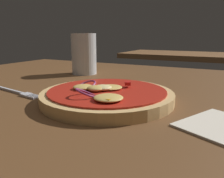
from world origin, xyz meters
TOP-DOWN VIEW (x-y plane):
  - dining_table at (0.00, 0.00)m, footprint 1.30×1.08m
  - pizza at (0.02, 0.00)m, footprint 0.25×0.25m
  - fork at (-0.19, -0.03)m, footprint 0.17×0.04m
  - beer_glass at (-0.20, 0.25)m, footprint 0.08×0.08m
  - background_table at (-0.04, 1.29)m, footprint 0.88×0.45m

SIDE VIEW (x-z plane):
  - dining_table at x=0.00m, z-range 0.00..0.03m
  - background_table at x=-0.04m, z-range 0.00..0.03m
  - fork at x=-0.19m, z-range 0.03..0.04m
  - pizza at x=0.02m, z-range 0.03..0.06m
  - beer_glass at x=-0.20m, z-range 0.03..0.16m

